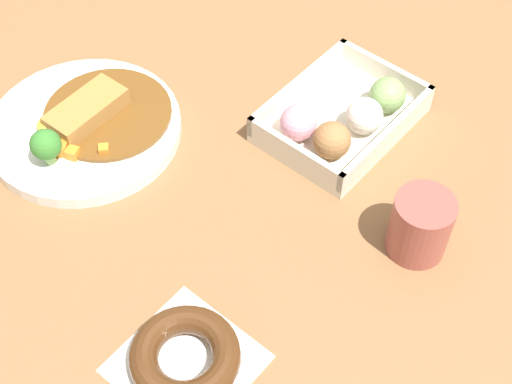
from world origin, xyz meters
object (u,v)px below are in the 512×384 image
at_px(coffee_mug, 420,226).
at_px(chocolate_ring_donut, 185,357).
at_px(curry_plate, 85,126).
at_px(donut_box, 343,118).

bearing_deg(coffee_mug, chocolate_ring_donut, 160.45).
relative_size(curry_plate, donut_box, 1.23).
height_order(donut_box, coffee_mug, coffee_mug).
distance_m(curry_plate, chocolate_ring_donut, 0.36).
relative_size(curry_plate, coffee_mug, 3.14).
distance_m(curry_plate, donut_box, 0.34).
xyz_separation_m(curry_plate, donut_box, (0.22, -0.25, 0.01)).
height_order(donut_box, chocolate_ring_donut, donut_box).
bearing_deg(curry_plate, chocolate_ring_donut, -114.85).
height_order(chocolate_ring_donut, coffee_mug, coffee_mug).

